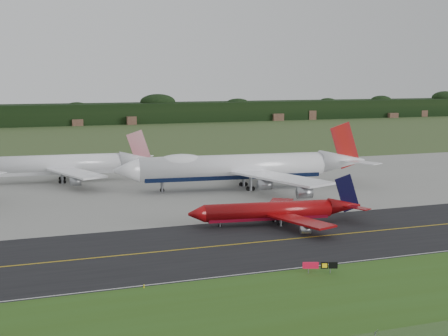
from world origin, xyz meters
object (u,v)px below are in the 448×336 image
jet_ba_747 (242,167)px  taxiway_sign (320,265)px  jet_star_tail (61,165)px  jet_red_737 (278,211)px

jet_ba_747 → taxiway_sign: 69.41m
jet_star_tail → taxiway_sign: bearing=-73.4°
jet_red_737 → taxiway_sign: (-6.89, -29.96, -1.40)m
jet_red_737 → taxiway_sign: 30.78m
jet_ba_747 → taxiway_sign: bearing=-101.8°
jet_ba_747 → taxiway_sign: (-14.14, -67.81, -4.45)m
jet_red_737 → jet_ba_747: bearing=79.2°
jet_ba_747 → jet_star_tail: bearing=148.0°
jet_red_737 → jet_star_tail: 73.17m
taxiway_sign → jet_red_737: bearing=77.0°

